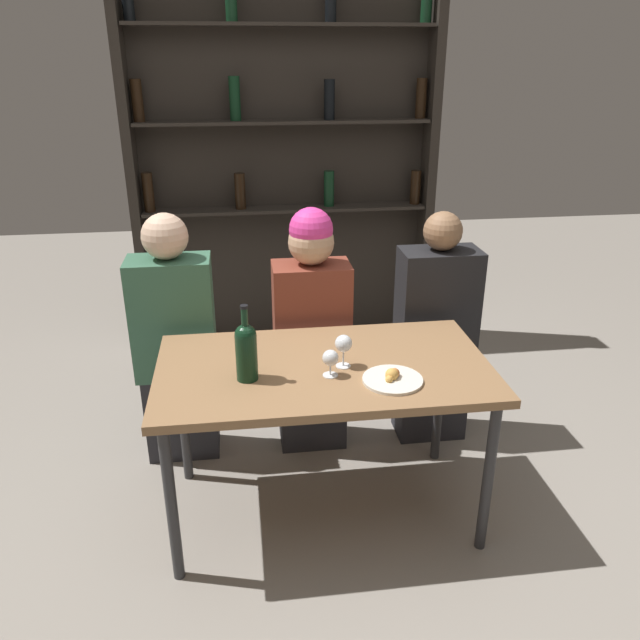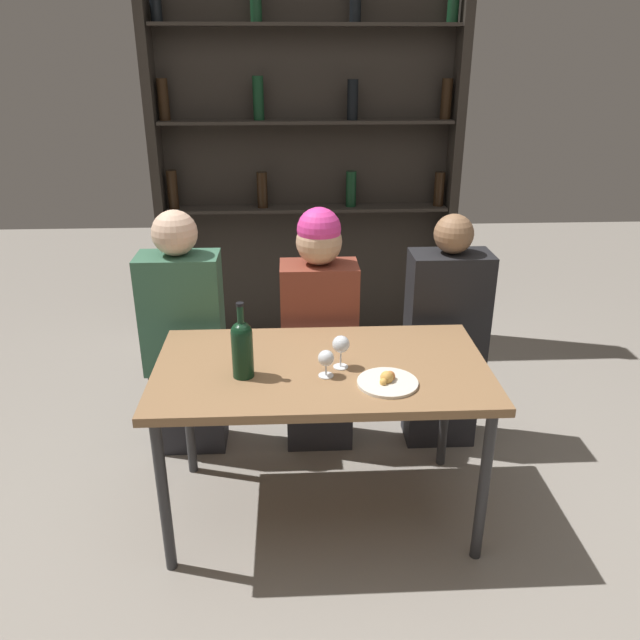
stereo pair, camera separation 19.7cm
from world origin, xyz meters
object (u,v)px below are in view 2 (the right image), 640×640
(wine_bottle, at_px, (242,346))
(wine_glass_1, at_px, (341,345))
(seated_person_left, at_px, (185,341))
(food_plate_0, at_px, (387,381))
(seated_person_center, at_px, (319,333))
(seated_person_right, at_px, (444,340))
(wine_glass_0, at_px, (326,359))

(wine_bottle, distance_m, wine_glass_1, 0.39)
(seated_person_left, bearing_deg, food_plate_0, -39.11)
(food_plate_0, bearing_deg, seated_person_center, 107.47)
(seated_person_center, distance_m, seated_person_right, 0.63)
(wine_glass_1, relative_size, seated_person_left, 0.11)
(wine_glass_0, relative_size, food_plate_0, 0.47)
(seated_person_center, xyz_separation_m, seated_person_right, (0.63, -0.00, -0.06))
(wine_glass_0, distance_m, seated_person_right, 0.94)
(seated_person_center, bearing_deg, wine_glass_1, -84.12)
(wine_glass_0, height_order, seated_person_right, seated_person_right)
(food_plate_0, distance_m, seated_person_right, 0.85)
(wine_glass_0, height_order, food_plate_0, wine_glass_0)
(seated_person_center, bearing_deg, wine_bottle, -117.34)
(wine_glass_0, bearing_deg, seated_person_left, 135.44)
(seated_person_left, bearing_deg, wine_glass_1, -38.66)
(food_plate_0, relative_size, seated_person_right, 0.19)
(wine_bottle, bearing_deg, seated_person_left, 118.02)
(wine_glass_0, xyz_separation_m, seated_person_left, (-0.66, 0.65, -0.21))
(seated_person_center, relative_size, seated_person_right, 1.03)
(wine_glass_0, relative_size, seated_person_right, 0.09)
(wine_glass_1, height_order, seated_person_right, seated_person_right)
(wine_glass_0, bearing_deg, seated_person_right, 45.56)
(wine_glass_0, xyz_separation_m, seated_person_right, (0.63, 0.65, -0.24))
(wine_glass_1, distance_m, seated_person_left, 0.95)
(food_plate_0, xyz_separation_m, seated_person_left, (-0.89, 0.72, -0.15))
(food_plate_0, height_order, seated_person_center, seated_person_center)
(seated_person_center, height_order, seated_person_right, seated_person_center)
(wine_glass_0, relative_size, seated_person_center, 0.09)
(wine_bottle, distance_m, food_plate_0, 0.57)
(wine_glass_1, bearing_deg, food_plate_0, -40.95)
(wine_glass_0, bearing_deg, wine_bottle, 176.94)
(seated_person_left, relative_size, seated_person_center, 1.00)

